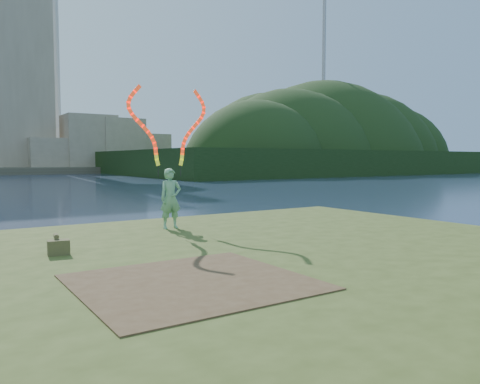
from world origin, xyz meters
TOP-DOWN VIEW (x-y plane):
  - ground at (0.00, 0.00)m, footprint 320.00×320.00m
  - grassy_knoll at (0.00, -2.30)m, footprint 20.00×18.00m
  - dirt_patch at (-2.20, -3.20)m, footprint 3.20×3.00m
  - wooded_hill at (59.57, 59.96)m, footprint 78.00×50.00m
  - woman_with_ribbons at (-0.17, 1.91)m, footprint 2.02×0.40m
  - canvas_bag at (-3.38, -0.03)m, footprint 0.43×0.48m

SIDE VIEW (x-z plane):
  - ground at x=0.00m, z-range 0.00..0.00m
  - wooded_hill at x=59.57m, z-range -31.34..31.66m
  - grassy_knoll at x=0.00m, z-range -0.06..0.74m
  - dirt_patch at x=-2.20m, z-range 0.80..0.82m
  - canvas_bag at x=-3.38m, z-range 0.77..1.14m
  - woman_with_ribbons at x=-0.17m, z-range 0.25..4.20m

